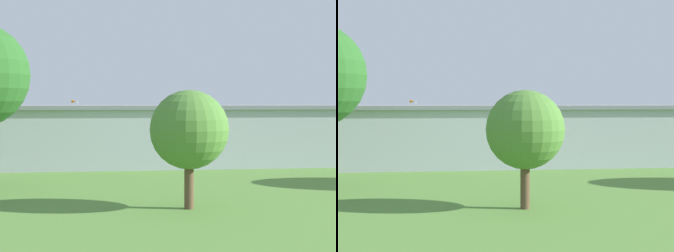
{
  "view_description": "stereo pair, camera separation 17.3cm",
  "coord_description": "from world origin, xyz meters",
  "views": [
    {
      "loc": [
        7.78,
        94.04,
        6.04
      ],
      "look_at": [
        -3.57,
        15.57,
        2.37
      ],
      "focal_mm": 57.82,
      "sensor_mm": 36.0,
      "label": 1
    },
    {
      "loc": [
        7.61,
        94.06,
        6.04
      ],
      "look_at": [
        -3.57,
        15.57,
        2.37
      ],
      "focal_mm": 57.82,
      "sensor_mm": 36.0,
      "label": 2
    }
  ],
  "objects": [
    {
      "name": "ground_plane",
      "position": [
        0.0,
        0.0,
        0.0
      ],
      "size": [
        400.0,
        400.0,
        0.0
      ],
      "primitive_type": "plane",
      "color": "#568438"
    },
    {
      "name": "hangar",
      "position": [
        -2.46,
        40.86,
        2.83
      ],
      "size": [
        36.12,
        15.24,
        5.63
      ],
      "color": "#B7BCC6",
      "rests_on": "ground_plane"
    },
    {
      "name": "biplane",
      "position": [
        -4.08,
        1.62,
        2.84
      ],
      "size": [
        7.13,
        7.58,
        3.66
      ],
      "color": "yellow"
    },
    {
      "name": "car_black",
      "position": [
        16.07,
        28.53,
        0.79
      ],
      "size": [
        2.06,
        4.26,
        1.5
      ],
      "color": "black",
      "rests_on": "ground_plane"
    },
    {
      "name": "person_walking_on_apron",
      "position": [
        16.59,
        24.99,
        0.76
      ],
      "size": [
        0.49,
        0.49,
        1.54
      ],
      "color": "beige",
      "rests_on": "ground_plane"
    },
    {
      "name": "person_watching_takeoff",
      "position": [
        11.29,
        24.84,
        0.83
      ],
      "size": [
        0.44,
        0.44,
        1.67
      ],
      "color": "beige",
      "rests_on": "ground_plane"
    },
    {
      "name": "person_near_hangar_door",
      "position": [
        -12.49,
        24.1,
        0.87
      ],
      "size": [
        0.41,
        0.41,
        1.73
      ],
      "color": "#72338C",
      "rests_on": "ground_plane"
    },
    {
      "name": "person_by_parked_cars",
      "position": [
        13.69,
        25.66,
        0.78
      ],
      "size": [
        0.52,
        0.52,
        1.57
      ],
      "color": "#3F3F47",
      "rests_on": "ground_plane"
    },
    {
      "name": "person_crossing_taxiway",
      "position": [
        -20.88,
        30.87,
        0.88
      ],
      "size": [
        0.38,
        0.38,
        1.76
      ],
      "color": "beige",
      "rests_on": "ground_plane"
    },
    {
      "name": "tree_at_field_edge",
      "position": [
        2.31,
        64.45,
        4.42
      ],
      "size": [
        4.44,
        4.44,
        6.67
      ],
      "color": "brown",
      "rests_on": "ground_plane"
    },
    {
      "name": "windsock",
      "position": [
        10.88,
        -18.47,
        5.51
      ],
      "size": [
        1.36,
        1.42,
        6.27
      ],
      "color": "silver",
      "rests_on": "ground_plane"
    }
  ]
}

